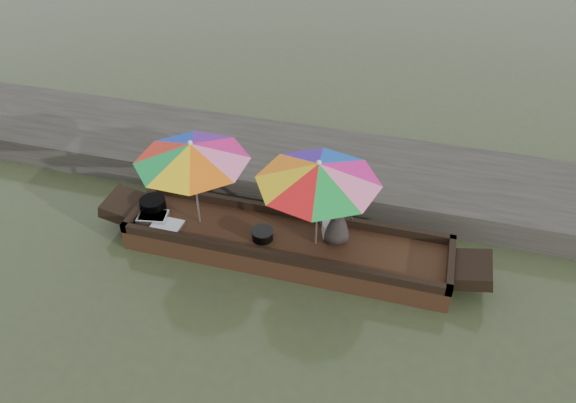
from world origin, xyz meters
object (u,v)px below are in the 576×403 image
(supply_bag, at_px, (331,229))
(cooking_pot, at_px, (153,205))
(tray_scallop, at_px, (167,225))
(charcoal_grill, at_px, (262,235))
(vendor, at_px, (337,214))
(umbrella_stern, at_px, (317,204))
(tray_crayfish, at_px, (153,217))
(boat_hull, at_px, (286,246))
(umbrella_bow, at_px, (195,183))

(supply_bag, bearing_deg, cooking_pot, -176.50)
(tray_scallop, xyz_separation_m, charcoal_grill, (1.58, 0.14, 0.05))
(cooking_pot, xyz_separation_m, vendor, (3.12, 0.07, 0.44))
(tray_scallop, xyz_separation_m, umbrella_stern, (2.42, 0.27, 0.74))
(tray_crayfish, relative_size, tray_scallop, 1.00)
(supply_bag, bearing_deg, charcoal_grill, -159.83)
(boat_hull, relative_size, cooking_pot, 12.10)
(tray_scallop, distance_m, umbrella_bow, 0.91)
(vendor, xyz_separation_m, umbrella_stern, (-0.29, -0.14, 0.22))
(cooking_pot, distance_m, tray_crayfish, 0.25)
(tray_scallop, bearing_deg, boat_hull, 7.81)
(tray_crayfish, relative_size, vendor, 0.44)
(tray_crayfish, height_order, umbrella_stern, umbrella_stern)
(tray_crayfish, relative_size, charcoal_grill, 1.48)
(charcoal_grill, bearing_deg, boat_hull, 20.03)
(charcoal_grill, bearing_deg, supply_bag, 20.17)
(cooking_pot, distance_m, tray_scallop, 0.53)
(boat_hull, height_order, cooking_pot, cooking_pot)
(charcoal_grill, bearing_deg, tray_crayfish, -179.13)
(tray_scallop, relative_size, charcoal_grill, 1.48)
(cooking_pot, height_order, tray_scallop, cooking_pot)
(vendor, bearing_deg, supply_bag, -74.28)
(vendor, distance_m, umbrella_bow, 2.27)
(cooking_pot, xyz_separation_m, umbrella_stern, (2.82, -0.06, 0.66))
(boat_hull, xyz_separation_m, cooking_pot, (-2.34, 0.06, 0.29))
(vendor, distance_m, umbrella_stern, 0.39)
(tray_crayfish, distance_m, tray_scallop, 0.33)
(charcoal_grill, relative_size, supply_bag, 1.18)
(cooking_pot, bearing_deg, tray_scallop, -38.97)
(boat_hull, distance_m, charcoal_grill, 0.45)
(vendor, bearing_deg, tray_scallop, -16.64)
(tray_crayfish, bearing_deg, supply_bag, 7.93)
(boat_hull, height_order, umbrella_stern, umbrella_stern)
(vendor, relative_size, umbrella_bow, 0.62)
(umbrella_stern, bearing_deg, tray_crayfish, -176.68)
(boat_hull, height_order, tray_crayfish, tray_crayfish)
(cooking_pot, xyz_separation_m, tray_scallop, (0.41, -0.33, -0.08))
(vendor, bearing_deg, umbrella_bow, -21.62)
(boat_hull, bearing_deg, umbrella_stern, 0.00)
(boat_hull, height_order, vendor, vendor)
(tray_crayfish, height_order, vendor, vendor)
(umbrella_stern, bearing_deg, cooking_pot, 178.70)
(tray_scallop, distance_m, charcoal_grill, 1.59)
(tray_crayfish, bearing_deg, vendor, 5.55)
(vendor, relative_size, umbrella_stern, 0.60)
(boat_hull, xyz_separation_m, vendor, (0.77, 0.14, 0.73))
(boat_hull, distance_m, umbrella_stern, 1.06)
(charcoal_grill, bearing_deg, tray_scallop, -175.07)
(tray_crayfish, xyz_separation_m, supply_bag, (2.92, 0.41, 0.09))
(charcoal_grill, height_order, supply_bag, supply_bag)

